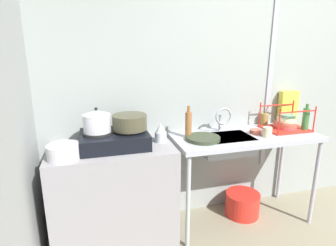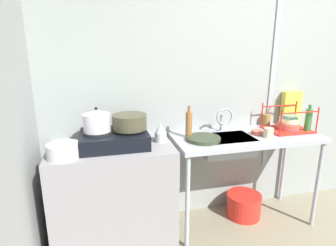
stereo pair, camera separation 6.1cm
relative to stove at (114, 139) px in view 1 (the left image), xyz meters
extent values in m
cube|color=#929B96|center=(1.60, 0.33, 0.43)|extent=(5.20, 0.10, 2.71)
cube|color=#A1A6B0|center=(1.55, 0.27, 0.57)|extent=(0.05, 0.01, 2.17)
cube|color=gray|center=(-0.03, 0.00, -0.49)|extent=(0.97, 0.56, 0.86)
cube|color=#A1A6B0|center=(1.15, 0.00, -0.08)|extent=(1.31, 0.56, 0.04)
cylinder|color=#A2ADB1|center=(0.53, -0.24, -0.51)|extent=(0.04, 0.04, 0.82)
cylinder|color=#A2A4B4|center=(1.76, -0.24, -0.51)|extent=(0.04, 0.04, 0.82)
cylinder|color=#A1A7B6|center=(0.53, 0.24, -0.51)|extent=(0.04, 0.04, 0.82)
cylinder|color=#A59FAD|center=(1.76, 0.24, -0.51)|extent=(0.04, 0.04, 0.82)
cube|color=black|center=(0.00, 0.00, 0.00)|extent=(0.52, 0.40, 0.11)
cylinder|color=black|center=(-0.12, 0.00, 0.06)|extent=(0.22, 0.22, 0.02)
cylinder|color=black|center=(0.12, 0.00, 0.06)|extent=(0.22, 0.22, 0.02)
cylinder|color=silver|center=(-0.12, 0.00, 0.14)|extent=(0.20, 0.20, 0.13)
cone|color=silver|center=(-0.12, 0.00, 0.22)|extent=(0.21, 0.21, 0.03)
sphere|color=black|center=(-0.12, 0.00, 0.25)|extent=(0.02, 0.02, 0.02)
cylinder|color=#44422E|center=(0.12, 0.00, 0.13)|extent=(0.27, 0.27, 0.11)
cylinder|color=silver|center=(-0.37, -0.16, -0.01)|extent=(0.22, 0.22, 0.10)
cylinder|color=silver|center=(0.38, 0.01, -0.02)|extent=(0.10, 0.10, 0.08)
cone|color=silver|center=(0.38, 0.01, 0.06)|extent=(0.09, 0.09, 0.07)
cube|color=#A1A6B0|center=(0.95, -0.02, -0.13)|extent=(0.46, 0.31, 0.14)
cylinder|color=#A1A6B0|center=(0.98, 0.17, 0.01)|extent=(0.02, 0.02, 0.15)
torus|color=#A1A6B0|center=(0.98, 0.10, 0.09)|extent=(0.16, 0.02, 0.16)
cylinder|color=#313A27|center=(0.73, -0.05, -0.05)|extent=(0.29, 0.29, 0.03)
cylinder|color=red|center=(1.41, -0.11, 0.06)|extent=(0.01, 0.01, 0.24)
cylinder|color=red|center=(1.78, -0.11, 0.06)|extent=(0.01, 0.01, 0.24)
cylinder|color=red|center=(1.41, 0.18, 0.06)|extent=(0.01, 0.01, 0.24)
cylinder|color=red|center=(1.78, 0.18, 0.06)|extent=(0.01, 0.01, 0.24)
cylinder|color=red|center=(1.59, -0.11, 0.14)|extent=(0.37, 0.01, 0.01)
cylinder|color=red|center=(1.59, 0.18, 0.14)|extent=(0.37, 0.01, 0.01)
cube|color=red|center=(1.59, 0.03, -0.06)|extent=(0.39, 0.31, 0.01)
cylinder|color=#B94948|center=(1.60, 0.04, -0.04)|extent=(0.20, 0.20, 0.03)
cylinder|color=#C4543F|center=(1.59, 0.04, -0.01)|extent=(0.19, 0.19, 0.03)
cylinder|color=#B25A44|center=(1.59, 0.03, 0.01)|extent=(0.18, 0.18, 0.03)
cylinder|color=beige|center=(1.60, 0.03, 0.03)|extent=(0.17, 0.17, 0.03)
cylinder|color=beige|center=(1.59, 0.04, 0.05)|extent=(0.16, 0.16, 0.03)
cylinder|color=#5E9576|center=(1.60, 0.03, 0.07)|extent=(0.15, 0.15, 0.03)
cylinder|color=beige|center=(1.30, -0.11, -0.02)|extent=(0.08, 0.08, 0.09)
cylinder|color=#BE5748|center=(1.25, 0.00, -0.04)|extent=(0.11, 0.11, 0.04)
cylinder|color=brown|center=(0.63, 0.05, 0.05)|extent=(0.06, 0.06, 0.22)
cylinder|color=brown|center=(0.63, 0.05, 0.19)|extent=(0.03, 0.03, 0.06)
cylinder|color=#367134|center=(1.74, -0.05, 0.04)|extent=(0.06, 0.06, 0.21)
cylinder|color=#367134|center=(1.74, -0.05, 0.17)|extent=(0.03, 0.03, 0.04)
cube|color=yellow|center=(1.75, 0.22, 0.10)|extent=(0.19, 0.08, 0.33)
cylinder|color=olive|center=(1.49, 0.22, 0.00)|extent=(0.07, 0.07, 0.12)
cylinder|color=olive|center=(1.49, 0.22, 0.06)|extent=(0.04, 0.07, 0.17)
cylinder|color=red|center=(1.22, 0.06, -0.81)|extent=(0.33, 0.33, 0.23)
camera|label=1|loc=(-0.16, -2.11, 0.71)|focal=30.05mm
camera|label=2|loc=(-0.10, -2.13, 0.71)|focal=30.05mm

